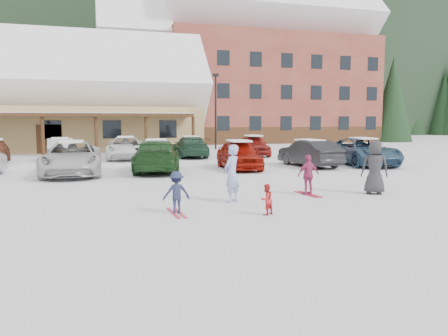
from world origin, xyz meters
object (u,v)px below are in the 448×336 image
object	(u,v)px
parked_car_10	(126,148)
bystander_dark	(375,167)
child_navy	(176,193)
parked_car_3	(157,156)
alpine_hotel	(249,69)
lamp_post	(216,107)
adult_skier	(232,174)
parked_car_5	(309,153)
parked_car_9	(60,149)
day_lodge	(28,103)
child_magenta	(308,175)
parked_car_6	(363,152)
parked_car_12	(254,146)
parked_car_11	(190,147)
parked_car_2	(72,158)
parked_car_4	(239,155)
toddler_red	(266,199)

from	to	relation	value
parked_car_10	bystander_dark	bearing A→B (deg)	-62.08
child_navy	parked_car_3	world-z (taller)	parked_car_3
alpine_hotel	lamp_post	distance (m)	16.67
alpine_hotel	parked_car_3	distance (m)	33.46
adult_skier	child_navy	distance (m)	2.25
parked_car_3	parked_car_5	size ratio (longest dim) A/B	1.22
parked_car_9	day_lodge	bearing A→B (deg)	-78.76
adult_skier	child_magenta	size ratio (longest dim) A/B	1.30
lamp_post	parked_car_9	xyz separation A→B (m)	(-12.11, -7.28, -2.94)
lamp_post	parked_car_3	distance (m)	16.90
child_navy	bystander_dark	size ratio (longest dim) A/B	0.62
parked_car_6	parked_car_12	xyz separation A→B (m)	(-3.72, 7.72, -0.04)
adult_skier	parked_car_9	distance (m)	17.66
adult_skier	parked_car_11	world-z (taller)	adult_skier
lamp_post	parked_car_3	world-z (taller)	lamp_post
child_magenta	parked_car_12	size ratio (longest dim) A/B	0.32
parked_car_9	child_navy	bearing A→B (deg)	98.45
lamp_post	parked_car_10	distance (m)	11.43
child_magenta	parked_car_5	size ratio (longest dim) A/B	0.31
parked_car_2	parked_car_3	distance (m)	3.92
lamp_post	child_magenta	xyz separation A→B (m)	(-3.07, -23.25, -2.96)
lamp_post	parked_car_5	bearing A→B (deg)	-85.45
child_navy	parked_car_10	xyz separation A→B (m)	(-0.22, 17.44, 0.15)
alpine_hotel	parked_car_11	bearing A→B (deg)	-119.10
lamp_post	parked_car_6	size ratio (longest dim) A/B	1.18
day_lodge	parked_car_4	bearing A→B (deg)	-56.70
toddler_red	parked_car_2	world-z (taller)	parked_car_2
toddler_red	parked_car_9	xyz separation A→B (m)	(-6.50, 18.53, 0.28)
day_lodge	lamp_post	bearing A→B (deg)	-13.72
child_magenta	parked_car_3	bearing A→B (deg)	-69.19
child_navy	parked_car_5	world-z (taller)	parked_car_5
parked_car_10	alpine_hotel	bearing A→B (deg)	56.80
child_navy	parked_car_9	xyz separation A→B (m)	(-4.23, 17.68, 0.13)
parked_car_2	parked_car_4	size ratio (longest dim) A/B	1.29
adult_skier	child_magenta	xyz separation A→B (m)	(2.89, 0.58, -0.21)
parked_car_5	adult_skier	bearing A→B (deg)	45.10
bystander_dark	parked_car_10	xyz separation A→B (m)	(-7.27, 16.23, -0.19)
bystander_dark	parked_car_3	world-z (taller)	bystander_dark
lamp_post	parked_car_12	world-z (taller)	lamp_post
child_magenta	parked_car_10	world-z (taller)	parked_car_10
toddler_red	child_magenta	size ratio (longest dim) A/B	0.61
parked_car_9	parked_car_12	distance (m)	12.88
lamp_post	parked_car_10	size ratio (longest dim) A/B	1.24
day_lodge	parked_car_5	xyz separation A→B (m)	(16.53, -18.80, -3.22)
parked_car_12	alpine_hotel	bearing A→B (deg)	76.94
parked_car_5	parked_car_3	bearing A→B (deg)	-5.63
bystander_dark	parked_car_11	world-z (taller)	bystander_dark
bystander_dark	child_magenta	bearing A→B (deg)	14.84
child_navy	parked_car_2	bearing A→B (deg)	-74.47
parked_car_2	parked_car_12	bearing A→B (deg)	34.29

